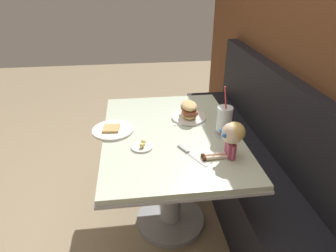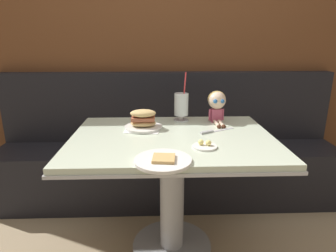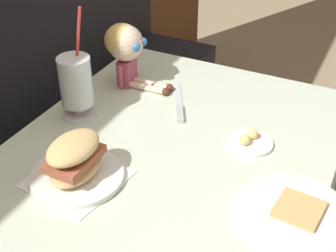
{
  "view_description": "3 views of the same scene",
  "coord_description": "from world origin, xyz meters",
  "px_view_note": "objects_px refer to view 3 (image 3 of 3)",
  "views": [
    {
      "loc": [
        1.53,
        -0.03,
        1.62
      ],
      "look_at": [
        0.1,
        0.15,
        0.84
      ],
      "focal_mm": 31.49,
      "sensor_mm": 36.0,
      "label": 1
    },
    {
      "loc": [
        -0.08,
        -1.32,
        1.25
      ],
      "look_at": [
        -0.02,
        0.16,
        0.8
      ],
      "focal_mm": 30.96,
      "sensor_mm": 36.0,
      "label": 2
    },
    {
      "loc": [
        -0.84,
        -0.25,
        1.47
      ],
      "look_at": [
        0.06,
        0.2,
        0.79
      ],
      "focal_mm": 50.71,
      "sensor_mm": 36.0,
      "label": 3
    }
  ],
  "objects_px": {
    "butter_knife": "(179,108)",
    "seated_doll": "(126,46)",
    "sandwich_plate": "(75,164)",
    "toast_plate": "(294,213)",
    "milkshake_glass": "(76,84)",
    "butter_saucer": "(249,142)"
  },
  "relations": [
    {
      "from": "butter_knife",
      "to": "seated_doll",
      "type": "xyz_separation_m",
      "value": [
        0.07,
        0.21,
        0.12
      ]
    },
    {
      "from": "seated_doll",
      "to": "toast_plate",
      "type": "bearing_deg",
      "value": -119.61
    },
    {
      "from": "sandwich_plate",
      "to": "butter_knife",
      "type": "xyz_separation_m",
      "value": [
        0.39,
        -0.08,
        -0.04
      ]
    },
    {
      "from": "butter_knife",
      "to": "toast_plate",
      "type": "bearing_deg",
      "value": -125.09
    },
    {
      "from": "sandwich_plate",
      "to": "seated_doll",
      "type": "distance_m",
      "value": 0.48
    },
    {
      "from": "milkshake_glass",
      "to": "butter_saucer",
      "type": "bearing_deg",
      "value": -80.78
    },
    {
      "from": "sandwich_plate",
      "to": "butter_saucer",
      "type": "bearing_deg",
      "value": -45.34
    },
    {
      "from": "sandwich_plate",
      "to": "seated_doll",
      "type": "bearing_deg",
      "value": 16.02
    },
    {
      "from": "milkshake_glass",
      "to": "butter_knife",
      "type": "xyz_separation_m",
      "value": [
        0.16,
        -0.24,
        -0.1
      ]
    },
    {
      "from": "toast_plate",
      "to": "milkshake_glass",
      "type": "bearing_deg",
      "value": 78.65
    },
    {
      "from": "toast_plate",
      "to": "sandwich_plate",
      "type": "bearing_deg",
      "value": 102.31
    },
    {
      "from": "toast_plate",
      "to": "butter_knife",
      "type": "relative_size",
      "value": 1.15
    },
    {
      "from": "milkshake_glass",
      "to": "butter_knife",
      "type": "height_order",
      "value": "milkshake_glass"
    },
    {
      "from": "sandwich_plate",
      "to": "butter_knife",
      "type": "distance_m",
      "value": 0.4
    },
    {
      "from": "milkshake_glass",
      "to": "seated_doll",
      "type": "xyz_separation_m",
      "value": [
        0.22,
        -0.03,
        0.03
      ]
    },
    {
      "from": "toast_plate",
      "to": "seated_doll",
      "type": "xyz_separation_m",
      "value": [
        0.35,
        0.62,
        0.12
      ]
    },
    {
      "from": "toast_plate",
      "to": "sandwich_plate",
      "type": "relative_size",
      "value": 1.11
    },
    {
      "from": "butter_saucer",
      "to": "butter_knife",
      "type": "relative_size",
      "value": 0.55
    },
    {
      "from": "milkshake_glass",
      "to": "sandwich_plate",
      "type": "bearing_deg",
      "value": -145.92
    },
    {
      "from": "sandwich_plate",
      "to": "toast_plate",
      "type": "bearing_deg",
      "value": -77.69
    },
    {
      "from": "milkshake_glass",
      "to": "seated_doll",
      "type": "height_order",
      "value": "milkshake_glass"
    },
    {
      "from": "sandwich_plate",
      "to": "butter_knife",
      "type": "bearing_deg",
      "value": -11.78
    }
  ]
}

